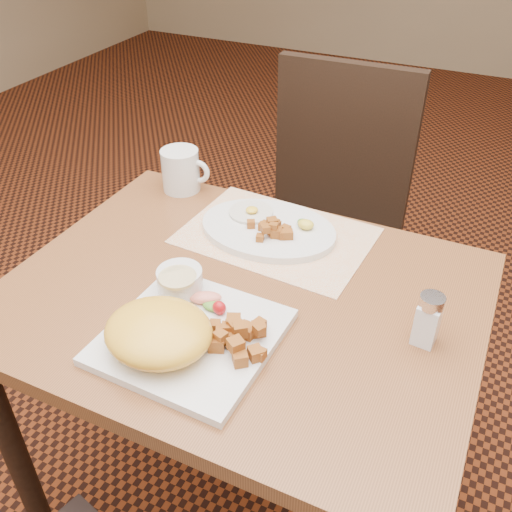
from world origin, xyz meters
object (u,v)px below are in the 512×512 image
object	(u,v)px
table	(241,334)
chair_far	(327,216)
plate_oval	(268,229)
coffee_mug	(182,170)
salt_shaker	(428,319)
plate_square	(191,337)

from	to	relation	value
table	chair_far	xyz separation A→B (m)	(-0.04, 0.66, -0.10)
plate_oval	coffee_mug	size ratio (longest dim) A/B	2.50
chair_far	coffee_mug	size ratio (longest dim) A/B	7.95
chair_far	coffee_mug	bearing A→B (deg)	52.40
table	chair_far	world-z (taller)	chair_far
salt_shaker	coffee_mug	xyz separation A→B (m)	(-0.66, 0.29, 0.00)
salt_shaker	chair_far	bearing A→B (deg)	120.88
plate_square	coffee_mug	xyz separation A→B (m)	(-0.29, 0.46, 0.04)
coffee_mug	chair_far	bearing A→B (deg)	53.20
plate_square	plate_oval	xyz separation A→B (m)	(-0.02, 0.36, 0.00)
plate_oval	plate_square	bearing A→B (deg)	-87.16
table	plate_square	world-z (taller)	plate_square
plate_square	coffee_mug	bearing A→B (deg)	122.78
table	coffee_mug	xyz separation A→B (m)	(-0.31, 0.30, 0.16)
table	salt_shaker	distance (m)	0.38
chair_far	salt_shaker	world-z (taller)	chair_far
plate_square	plate_oval	distance (m)	0.36
plate_oval	salt_shaker	world-z (taller)	salt_shaker
chair_far	coffee_mug	xyz separation A→B (m)	(-0.27, -0.36, 0.26)
salt_shaker	table	bearing A→B (deg)	-177.40
table	plate_oval	distance (m)	0.24
salt_shaker	coffee_mug	bearing A→B (deg)	156.43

